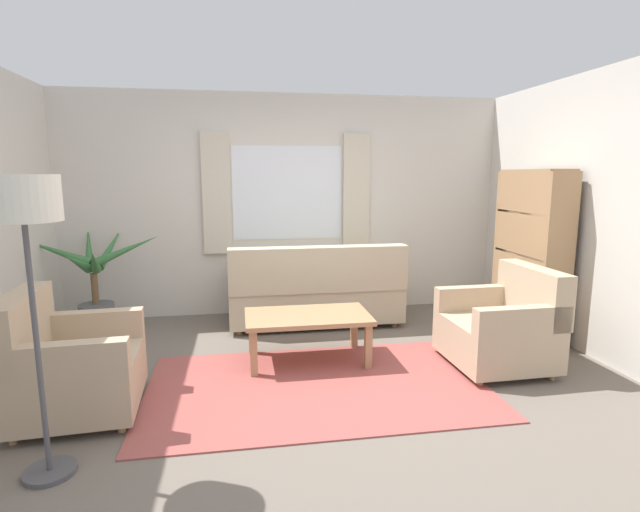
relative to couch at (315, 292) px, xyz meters
name	(u,v)px	position (x,y,z in m)	size (l,w,h in m)	color
ground_plane	(317,387)	(-0.24, -1.61, -0.37)	(6.24, 6.24, 0.00)	#6B6056
wall_back	(287,205)	(-0.24, 0.65, 0.93)	(5.32, 0.12, 2.60)	silver
wall_right	(628,219)	(2.42, -1.61, 0.93)	(0.12, 4.40, 2.60)	silver
window_with_curtains	(288,193)	(-0.24, 0.56, 1.08)	(1.98, 0.07, 1.40)	white
area_rug	(317,386)	(-0.24, -1.61, -0.36)	(2.67, 1.62, 0.01)	#9E4C47
couch	(315,292)	(0.00, 0.00, 0.00)	(1.90, 0.82, 0.92)	#BCB293
armchair_left	(68,366)	(-2.02, -1.76, -0.01)	(0.87, 0.89, 0.88)	tan
armchair_right	(503,327)	(1.43, -1.47, -0.01)	(0.84, 0.85, 0.88)	tan
coffee_table	(308,320)	(-0.24, -1.08, 0.01)	(1.10, 0.64, 0.44)	#A87F56
potted_plant	(96,287)	(-2.34, 0.12, 0.12)	(1.36, 1.06, 1.13)	#56565B
bookshelf	(529,251)	(2.11, -0.72, 0.53)	(0.30, 0.94, 1.72)	#A87F56
standing_lamp	(24,223)	(-1.91, -2.48, 1.06)	(0.37, 0.37, 1.67)	#4C4C51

